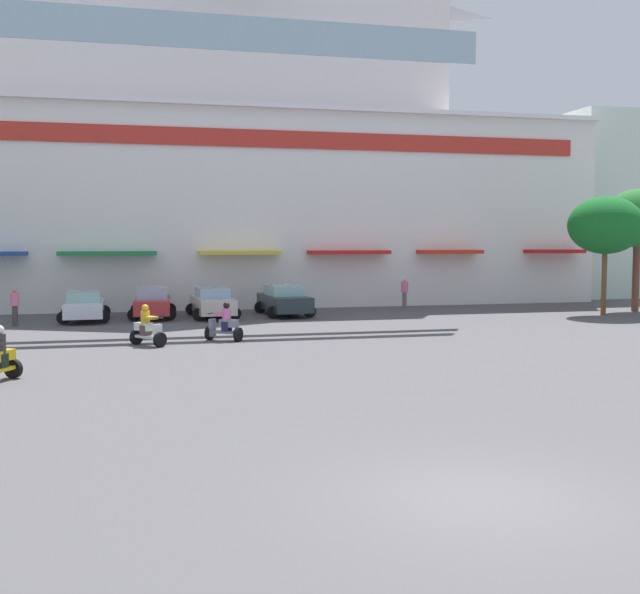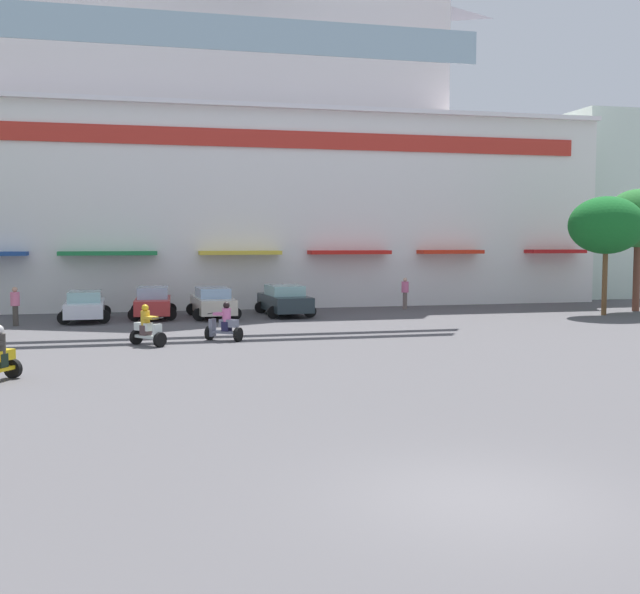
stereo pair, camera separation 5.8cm
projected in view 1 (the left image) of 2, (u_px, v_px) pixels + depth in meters
The scene contains 13 objects.
ground_plane at pixel (299, 359), 23.51m from camera, with size 128.00×128.00×0.00m, color #514F52.
colonial_building at pixel (218, 153), 46.01m from camera, with size 43.00×19.01×21.15m.
flank_building_right at pixel (599, 208), 52.68m from camera, with size 9.09×11.52×11.87m.
plaza_tree_1 at pixel (606, 225), 36.91m from camera, with size 3.71×3.43×5.87m.
plaza_tree_3 at pixel (638, 219), 38.96m from camera, with size 3.55×3.03×6.36m.
parked_car_0 at pixel (85, 306), 34.49m from camera, with size 2.35×4.28×1.38m.
parked_car_1 at pixel (153, 302), 35.71m from camera, with size 2.33×4.10×1.50m.
parked_car_2 at pixel (213, 302), 35.95m from camera, with size 2.41×4.40×1.44m.
parked_car_3 at pixel (284, 300), 37.00m from camera, with size 2.60×4.47×1.49m.
scooter_rider_0 at pixel (224, 325), 27.79m from camera, with size 1.41×1.22×1.45m.
scooter_rider_1 at pixel (147, 329), 26.47m from camera, with size 1.29×1.36×1.46m.
pedestrian_0 at pixel (15, 304), 32.44m from camera, with size 0.49×0.49×1.70m.
pedestrian_1 at pixel (405, 291), 40.26m from camera, with size 0.54×0.54×1.70m.
Camera 1 is at (-4.77, -9.80, 3.77)m, focal length 42.14 mm.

